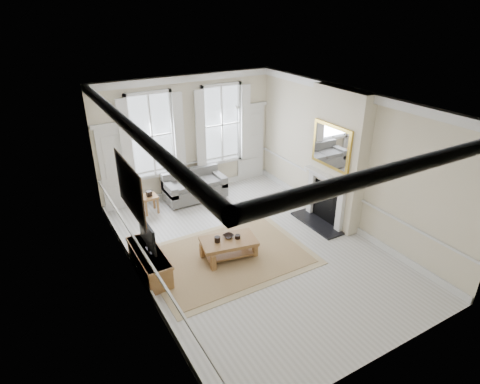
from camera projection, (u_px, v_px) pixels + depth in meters
floor at (254, 250)px, 9.18m from camera, size 7.20×7.20×0.00m
ceiling at (257, 102)px, 7.70m from camera, size 7.20×7.20×0.00m
back_wall at (188, 136)px, 11.25m from camera, size 5.20×0.00×5.20m
left_wall at (134, 212)px, 7.27m from camera, size 0.00×7.20×7.20m
right_wall at (348, 160)px, 9.61m from camera, size 0.00×7.20×7.20m
window_left at (152, 136)px, 10.65m from camera, size 1.26×0.20×2.20m
window_right at (222, 125)px, 11.60m from camera, size 1.26×0.20×2.20m
door_left at (118, 169)px, 10.54m from camera, size 0.90×0.08×2.30m
door_right at (251, 144)px, 12.38m from camera, size 0.90×0.08×2.30m
painting at (130, 188)px, 7.37m from camera, size 0.05×1.66×1.06m
chimney_breast at (336, 159)px, 9.69m from camera, size 0.35×1.70×3.38m
hearth at (317, 223)px, 10.23m from camera, size 0.55×1.50×0.05m
fireplace at (325, 197)px, 10.01m from camera, size 0.21×1.45×1.33m
mirror at (331, 146)px, 9.44m from camera, size 0.06×1.26×1.06m
sofa at (194, 187)px, 11.41m from camera, size 1.70×0.83×0.83m
side_table at (150, 199)px, 10.64m from camera, size 0.40×0.40×0.49m
rug at (229, 256)px, 8.93m from camera, size 3.50×2.60×0.02m
coffee_table at (229, 243)px, 8.77m from camera, size 1.31×0.91×0.45m
ceramic_pot_a at (217, 239)px, 8.64m from camera, size 0.13×0.13×0.13m
ceramic_pot_b at (238, 237)px, 8.77m from camera, size 0.12×0.12×0.09m
bowl at (228, 236)px, 8.83m from camera, size 0.27×0.27×0.06m
tv_stand at (150, 262)px, 8.30m from camera, size 0.48×1.49×0.53m
tv at (147, 235)px, 8.02m from camera, size 0.08×0.90×0.68m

